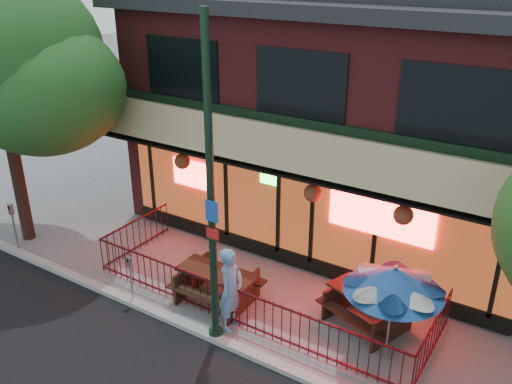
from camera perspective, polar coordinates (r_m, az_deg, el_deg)
ground at (r=12.75m, az=-3.12°, el=-14.05°), size 80.00×80.00×0.00m
curb at (r=12.40m, az=-4.51°, el=-15.01°), size 80.00×0.25×0.12m
restaurant_building at (r=16.77m, az=11.07°, el=10.62°), size 12.96×9.49×8.05m
patio_fence at (r=12.71m, az=-1.84°, el=-10.65°), size 8.44×2.62×1.00m
street_light at (r=10.81m, az=-4.71°, el=-1.85°), size 0.43×0.32×7.00m
picnic_table_left at (r=13.31m, az=-4.13°, el=-9.37°), size 2.00×1.55×0.84m
picnic_table_right at (r=12.77m, az=11.64°, el=-11.59°), size 2.24×1.97×0.80m
patio_umbrella at (r=11.10m, az=14.37°, el=-8.96°), size 1.99×1.99×2.28m
pedestrian at (r=12.19m, az=-2.65°, el=-10.20°), size 0.54×0.77×2.01m
parking_meter_near at (r=13.43m, az=-13.09°, el=-8.20°), size 0.13×0.12×1.24m
parking_meter_far at (r=16.56m, az=-24.21°, el=-2.69°), size 0.14×0.13×1.51m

